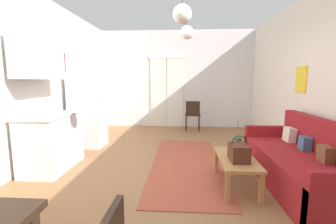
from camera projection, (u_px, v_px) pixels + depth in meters
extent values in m
cube|color=#8E603D|center=(170.00, 177.00, 3.51)|extent=(5.10, 7.87, 0.10)
cube|color=silver|center=(177.00, 79.00, 6.94)|extent=(4.70, 0.10, 2.87)
cube|color=white|center=(159.00, 93.00, 6.97)|extent=(0.48, 0.02, 2.05)
cube|color=white|center=(175.00, 93.00, 6.94)|extent=(0.48, 0.02, 2.05)
cube|color=white|center=(167.00, 57.00, 6.81)|extent=(1.07, 0.03, 0.06)
cube|color=yellow|center=(301.00, 79.00, 3.97)|extent=(0.02, 0.34, 0.45)
cube|color=silver|center=(17.00, 79.00, 3.45)|extent=(0.10, 7.47, 2.87)
cube|color=red|center=(61.00, 62.00, 4.56)|extent=(0.02, 0.32, 0.40)
cube|color=#9E4733|center=(186.00, 163.00, 3.92)|extent=(1.14, 2.93, 0.01)
cube|color=maroon|center=(297.00, 170.00, 3.08)|extent=(0.83, 2.14, 0.43)
cube|color=maroon|center=(324.00, 154.00, 3.03)|extent=(0.15, 2.14, 0.90)
cube|color=maroon|center=(269.00, 143.00, 4.07)|extent=(0.83, 0.11, 0.62)
cube|color=brown|center=(326.00, 154.00, 2.77)|extent=(0.13, 0.20, 0.20)
cube|color=#3D5B7F|center=(305.00, 143.00, 3.25)|extent=(0.14, 0.20, 0.19)
cube|color=beige|center=(289.00, 135.00, 3.69)|extent=(0.14, 0.23, 0.24)
cube|color=#A87542|center=(236.00, 158.00, 3.05)|extent=(0.46, 0.97, 0.04)
cube|color=#A87542|center=(228.00, 188.00, 2.65)|extent=(0.05, 0.05, 0.37)
cube|color=#A87542|center=(262.00, 189.00, 2.63)|extent=(0.05, 0.05, 0.37)
cube|color=#A87542|center=(217.00, 161.00, 3.53)|extent=(0.05, 0.05, 0.37)
cube|color=#A87542|center=(242.00, 161.00, 3.51)|extent=(0.05, 0.05, 0.37)
cylinder|color=#47704C|center=(237.00, 146.00, 3.10)|extent=(0.11, 0.11, 0.26)
cylinder|color=#477F42|center=(238.00, 129.00, 3.06)|extent=(0.01, 0.01, 0.22)
cube|color=#512319|center=(239.00, 153.00, 2.91)|extent=(0.23, 0.31, 0.21)
torus|color=black|center=(239.00, 143.00, 2.89)|extent=(0.19, 0.01, 0.19)
cube|color=white|center=(88.00, 110.00, 4.90)|extent=(0.64, 0.60, 1.58)
cube|color=#4C4C51|center=(102.00, 99.00, 4.85)|extent=(0.01, 0.58, 0.01)
cylinder|color=#B7BABF|center=(100.00, 90.00, 4.66)|extent=(0.02, 0.02, 0.22)
cylinder|color=#B7BABF|center=(101.00, 113.00, 4.72)|extent=(0.02, 0.02, 0.35)
cube|color=silver|center=(52.00, 142.00, 3.68)|extent=(0.56, 1.03, 0.85)
cube|color=#B7BABF|center=(50.00, 115.00, 3.62)|extent=(0.59, 1.06, 0.03)
cube|color=#999BA0|center=(50.00, 118.00, 3.62)|extent=(0.36, 0.40, 0.10)
cylinder|color=#B7BABF|center=(36.00, 108.00, 3.61)|extent=(0.02, 0.02, 0.20)
cube|color=silver|center=(39.00, 58.00, 3.50)|extent=(0.32, 0.93, 0.64)
cylinder|color=black|center=(199.00, 122.00, 6.63)|extent=(0.03, 0.03, 0.44)
cylinder|color=black|center=(186.00, 121.00, 6.67)|extent=(0.03, 0.03, 0.44)
cylinder|color=black|center=(199.00, 124.00, 6.30)|extent=(0.03, 0.03, 0.44)
cylinder|color=black|center=(186.00, 124.00, 6.33)|extent=(0.03, 0.03, 0.44)
cube|color=black|center=(193.00, 115.00, 6.45)|extent=(0.44, 0.42, 0.04)
cube|color=black|center=(193.00, 108.00, 6.25)|extent=(0.38, 0.05, 0.38)
sphere|color=white|center=(182.00, 14.00, 2.63)|extent=(0.22, 0.22, 0.22)
cylinder|color=black|center=(187.00, 14.00, 4.32)|extent=(0.01, 0.01, 0.43)
sphere|color=white|center=(187.00, 33.00, 4.36)|extent=(0.25, 0.25, 0.25)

